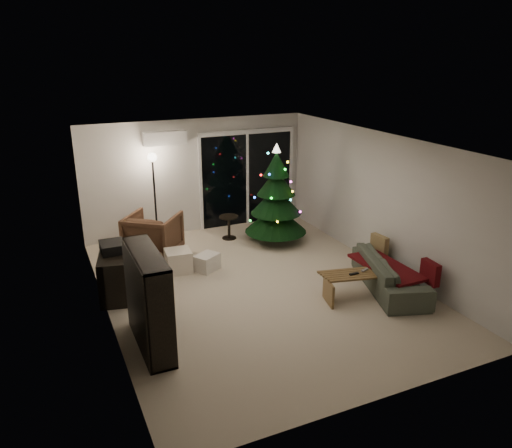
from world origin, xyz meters
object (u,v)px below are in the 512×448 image
(media_cabinet, at_px, (115,272))
(coffee_table, at_px, (361,284))
(sofa, at_px, (390,273))
(bookshelf, at_px, (136,303))
(christmas_tree, at_px, (276,194))
(armchair, at_px, (153,235))

(media_cabinet, xyz_separation_m, coffee_table, (3.68, -1.78, -0.17))
(sofa, bearing_deg, bookshelf, 109.01)
(coffee_table, distance_m, christmas_tree, 2.94)
(bookshelf, height_order, christmas_tree, christmas_tree)
(coffee_table, bearing_deg, bookshelf, -166.27)
(sofa, xyz_separation_m, christmas_tree, (-0.80, 2.78, 0.77))
(armchair, height_order, sofa, armchair)
(bookshelf, bearing_deg, sofa, 11.90)
(sofa, distance_m, coffee_table, 0.62)
(armchair, xyz_separation_m, sofa, (3.34, -3.07, -0.15))
(media_cabinet, distance_m, coffee_table, 4.09)
(media_cabinet, xyz_separation_m, christmas_tree, (3.50, 1.03, 0.68))
(media_cabinet, height_order, sofa, media_cabinet)
(armchair, distance_m, sofa, 4.54)
(bookshelf, xyz_separation_m, sofa, (4.30, 0.06, -0.41))
(media_cabinet, relative_size, armchair, 1.25)
(armchair, bearing_deg, sofa, 175.29)
(media_cabinet, relative_size, coffee_table, 0.92)
(media_cabinet, xyz_separation_m, armchair, (0.96, 1.33, 0.06))
(bookshelf, distance_m, sofa, 4.32)
(media_cabinet, distance_m, sofa, 4.64)
(media_cabinet, distance_m, armchair, 1.64)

